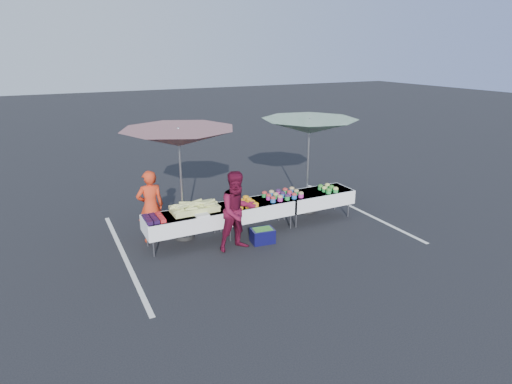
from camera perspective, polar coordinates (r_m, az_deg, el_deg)
name	(u,v)px	position (r m, az deg, el deg)	size (l,w,h in m)	color
ground	(256,230)	(10.68, 0.00, -5.10)	(80.00, 80.00, 0.00)	black
stripe_left	(124,257)	(9.80, -17.13, -8.23)	(0.10, 5.00, 0.00)	silver
stripe_right	(358,209)	(12.35, 13.39, -2.28)	(0.10, 5.00, 0.00)	silver
table_left	(185,221)	(9.84, -9.42, -3.80)	(1.86, 0.81, 0.75)	white
table_center	(256,208)	(10.46, 0.00, -2.17)	(1.86, 0.81, 0.75)	white
table_right	(317,197)	(11.34, 8.15, -0.70)	(1.86, 0.81, 0.75)	white
berry_punnets	(154,218)	(9.54, -13.44, -3.45)	(0.40, 0.54, 0.08)	black
corn_pile	(195,208)	(9.85, -8.18, -2.08)	(1.16, 0.57, 0.26)	#A5BA5F
plastic_bags	(202,215)	(9.59, -7.23, -3.06)	(0.30, 0.25, 0.05)	white
carrot_bowls	(243,202)	(10.23, -1.73, -1.36)	(0.55, 0.69, 0.11)	orange
potato_cups	(283,194)	(10.72, 3.58, -0.29)	(0.94, 0.58, 0.16)	#2660B2
bean_baskets	(328,188)	(11.33, 9.58, 0.49)	(0.36, 0.50, 0.15)	green
vendor	(151,206)	(10.10, -13.88, -1.88)	(0.62, 0.41, 1.71)	red
customer	(238,211)	(9.38, -2.46, -2.58)	(0.88, 0.68, 1.81)	#570D24
umbrella_left	(179,138)	(9.71, -10.27, 7.05)	(2.62, 2.62, 2.64)	black
umbrella_right	(309,127)	(11.37, 7.14, 8.60)	(2.97, 2.97, 2.59)	black
storage_bin	(263,235)	(9.96, 0.88, -5.79)	(0.56, 0.44, 0.34)	#0B0B37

